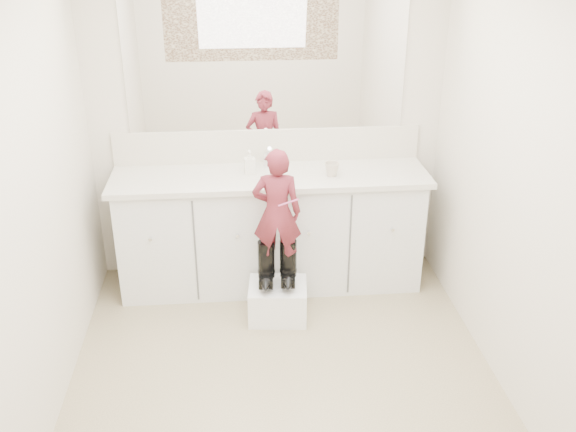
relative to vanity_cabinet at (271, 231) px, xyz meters
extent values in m
plane|color=#807054|center=(0.00, -1.23, -0.42)|extent=(3.00, 3.00, 0.00)
plane|color=beige|center=(0.00, 0.27, 0.77)|extent=(2.60, 0.00, 2.60)
plane|color=beige|center=(0.00, -2.73, 0.77)|extent=(2.60, 0.00, 2.60)
plane|color=beige|center=(-1.30, -1.23, 0.78)|extent=(0.00, 3.00, 3.00)
plane|color=beige|center=(1.30, -1.23, 0.78)|extent=(0.00, 3.00, 3.00)
cube|color=silver|center=(0.00, 0.00, 0.00)|extent=(2.20, 0.55, 0.85)
cube|color=beige|center=(0.00, -0.01, 0.45)|extent=(2.28, 0.58, 0.04)
cube|color=beige|center=(0.00, 0.26, 0.59)|extent=(2.28, 0.03, 0.25)
cube|color=white|center=(0.00, 0.26, 1.22)|extent=(2.00, 0.02, 1.00)
cube|color=#472819|center=(0.00, -2.71, 1.22)|extent=(2.00, 0.01, 1.20)
cylinder|color=silver|center=(0.00, 0.15, 0.52)|extent=(0.08, 0.08, 0.10)
imported|color=beige|center=(0.44, -0.08, 0.51)|extent=(0.14, 0.14, 0.10)
imported|color=white|center=(-0.14, 0.02, 0.55)|extent=(0.08, 0.08, 0.17)
cube|color=white|center=(0.01, -0.50, -0.30)|extent=(0.43, 0.37, 0.25)
imported|color=#AB3447|center=(0.01, -0.48, 0.37)|extent=(0.34, 0.24, 0.89)
cylinder|color=#CE5089|center=(0.08, -0.56, 0.48)|extent=(0.14, 0.02, 0.06)
camera|label=1|loc=(-0.25, -4.30, 2.14)|focal=40.00mm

